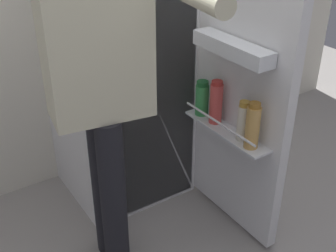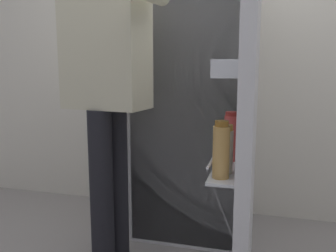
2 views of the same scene
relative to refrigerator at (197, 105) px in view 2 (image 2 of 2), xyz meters
name	(u,v)px [view 2 (image 2 of 2)]	position (x,y,z in m)	size (l,w,h in m)	color
kitchen_wall	(205,27)	(-0.03, 0.41, 0.51)	(4.40, 0.10, 2.64)	silver
refrigerator	(197,105)	(0.00, 0.00, 0.00)	(0.72, 1.25, 1.63)	white
person	(108,75)	(-0.37, -0.47, 0.19)	(0.55, 0.77, 1.67)	black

